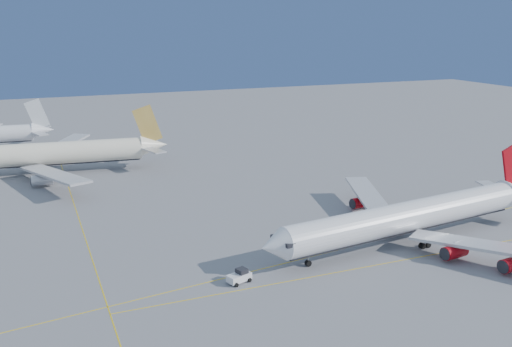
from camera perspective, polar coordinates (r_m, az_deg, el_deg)
ground at (r=111.34m, az=5.42°, el=-6.85°), size 500.00×500.00×0.00m
taxiway_lines at (r=111.25m, az=-2.90°, el=-6.81°), size 118.86×140.00×0.02m
airliner_virgin at (r=113.99m, az=15.39°, el=-4.13°), size 67.19×59.91×16.59m
airliner_etihad at (r=169.23m, az=-20.61°, el=1.81°), size 70.23×64.56×18.32m
pushback_tug at (r=94.42m, az=-1.65°, el=-10.23°), size 4.37×3.38×2.22m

